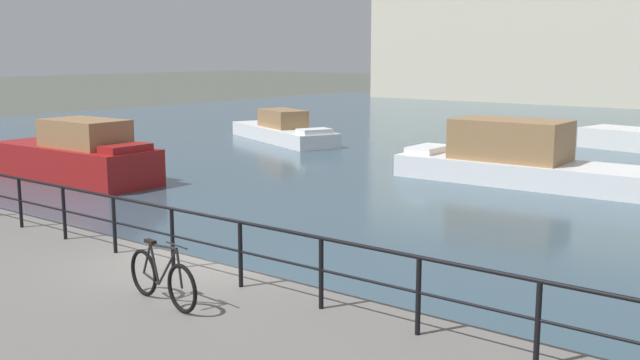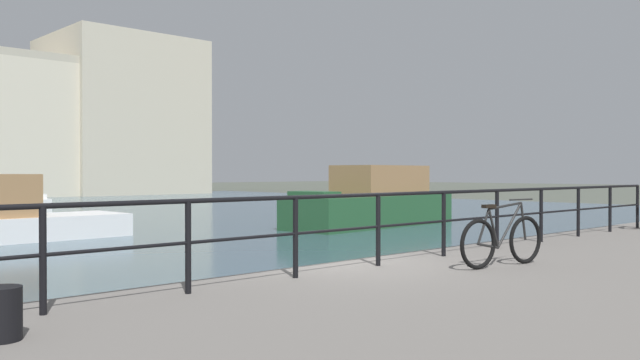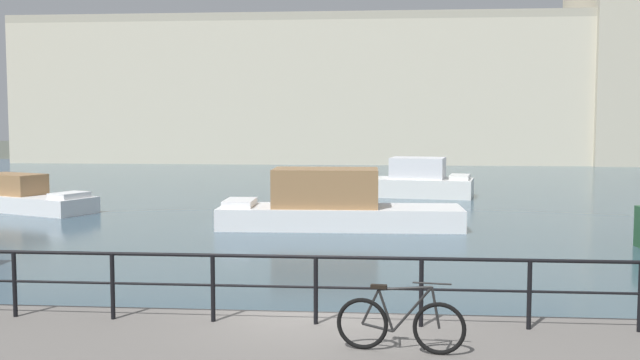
{
  "view_description": "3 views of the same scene",
  "coord_description": "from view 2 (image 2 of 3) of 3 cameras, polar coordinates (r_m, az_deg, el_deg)",
  "views": [
    {
      "loc": [
        9.66,
        -8.79,
        4.56
      ],
      "look_at": [
        1.41,
        1.62,
        2.25
      ],
      "focal_mm": 41.57,
      "sensor_mm": 36.0,
      "label": 1
    },
    {
      "loc": [
        -7.13,
        -7.15,
        2.26
      ],
      "look_at": [
        0.78,
        1.25,
        2.13
      ],
      "focal_mm": 36.65,
      "sensor_mm": 36.0,
      "label": 2
    },
    {
      "loc": [
        1.16,
        -12.13,
        4.06
      ],
      "look_at": [
        -0.01,
        0.93,
        2.99
      ],
      "focal_mm": 42.25,
      "sensor_mm": 36.0,
      "label": 3
    }
  ],
  "objects": [
    {
      "name": "mooring_bollard",
      "position": [
        6.02,
        -26.05,
        -10.45
      ],
      "size": [
        0.32,
        0.32,
        0.44
      ],
      "primitive_type": "cylinder",
      "color": "black",
      "rests_on": "quay_promenade"
    },
    {
      "name": "moored_red_daysailer",
      "position": [
        27.8,
        4.68,
        -1.9
      ],
      "size": [
        8.68,
        3.36,
        2.56
      ],
      "rotation": [
        0.0,
        0.0,
        3.22
      ],
      "color": "#23512D",
      "rests_on": "water_basin"
    },
    {
      "name": "ground_plane",
      "position": [
        10.35,
        1.63,
        -11.98
      ],
      "size": [
        240.0,
        240.0,
        0.0
      ],
      "primitive_type": "plane",
      "color": "#4C5147"
    },
    {
      "name": "parked_bicycle",
      "position": [
        9.95,
        15.64,
        -5.05
      ],
      "size": [
        1.76,
        0.31,
        0.98
      ],
      "rotation": [
        0.0,
        0.0,
        -0.14
      ],
      "color": "black",
      "rests_on": "quay_promenade"
    },
    {
      "name": "quay_railing",
      "position": [
        8.52,
        -2.15,
        -3.63
      ],
      "size": [
        22.69,
        0.07,
        1.08
      ],
      "color": "black",
      "rests_on": "quay_promenade"
    }
  ]
}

